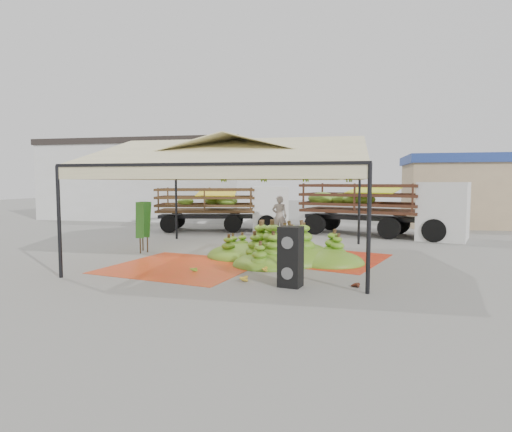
% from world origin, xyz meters
% --- Properties ---
extents(ground, '(90.00, 90.00, 0.00)m').
position_xyz_m(ground, '(0.00, 0.00, 0.00)').
color(ground, slate).
rests_on(ground, ground).
extents(canopy_tent, '(8.10, 8.10, 4.00)m').
position_xyz_m(canopy_tent, '(0.00, 0.00, 3.30)').
color(canopy_tent, black).
rests_on(canopy_tent, ground).
extents(building_white, '(14.30, 6.30, 5.40)m').
position_xyz_m(building_white, '(-10.00, 14.00, 2.71)').
color(building_white, silver).
rests_on(building_white, ground).
extents(building_tan, '(6.30, 5.30, 4.10)m').
position_xyz_m(building_tan, '(10.00, 13.00, 2.07)').
color(building_tan, tan).
rests_on(building_tan, ground).
extents(tarp_left, '(4.79, 4.64, 0.01)m').
position_xyz_m(tarp_left, '(-1.34, -1.92, 0.01)').
color(tarp_left, red).
rests_on(tarp_left, ground).
extents(tarp_right, '(4.70, 4.81, 0.01)m').
position_xyz_m(tarp_right, '(2.77, 0.36, 0.01)').
color(tarp_right, '#E64115').
rests_on(tarp_right, ground).
extents(banana_heap, '(6.35, 5.59, 1.18)m').
position_xyz_m(banana_heap, '(1.55, -0.22, 0.59)').
color(banana_heap, '#5A851B').
rests_on(banana_heap, ground).
extents(hand_yellow_a, '(0.62, 0.57, 0.23)m').
position_xyz_m(hand_yellow_a, '(1.13, -2.21, 0.11)').
color(hand_yellow_a, gold).
rests_on(hand_yellow_a, ground).
extents(hand_yellow_b, '(0.52, 0.43, 0.23)m').
position_xyz_m(hand_yellow_b, '(0.84, -3.44, 0.11)').
color(hand_yellow_b, gold).
rests_on(hand_yellow_b, ground).
extents(hand_red_a, '(0.50, 0.46, 0.19)m').
position_xyz_m(hand_red_a, '(2.07, -1.17, 0.09)').
color(hand_red_a, maroon).
rests_on(hand_red_a, ground).
extents(hand_red_b, '(0.48, 0.46, 0.17)m').
position_xyz_m(hand_red_b, '(3.70, -3.51, 0.09)').
color(hand_red_b, '#582514').
rests_on(hand_red_b, ground).
extents(hand_green, '(0.45, 0.40, 0.17)m').
position_xyz_m(hand_green, '(-0.82, -2.51, 0.09)').
color(hand_green, '#3D7418').
rests_on(hand_green, ground).
extents(hanging_bunches, '(4.74, 0.24, 0.20)m').
position_xyz_m(hanging_bunches, '(1.31, 1.15, 2.62)').
color(hanging_bunches, '#436F17').
rests_on(hanging_bunches, ground).
extents(speaker_stack, '(0.62, 0.57, 1.49)m').
position_xyz_m(speaker_stack, '(2.17, -3.70, 0.74)').
color(speaker_stack, black).
rests_on(speaker_stack, ground).
extents(banana_leaves, '(0.96, 1.36, 3.70)m').
position_xyz_m(banana_leaves, '(-3.70, 0.23, 0.00)').
color(banana_leaves, '#2A6C1D').
rests_on(banana_leaves, ground).
extents(vendor, '(0.75, 0.53, 1.93)m').
position_xyz_m(vendor, '(0.41, 5.76, 0.96)').
color(vendor, gray).
rests_on(vendor, ground).
extents(truck_left, '(7.06, 3.63, 2.31)m').
position_xyz_m(truck_left, '(-2.61, 7.72, 1.43)').
color(truck_left, '#4C3719').
rests_on(truck_left, ground).
extents(truck_right, '(7.86, 4.69, 2.55)m').
position_xyz_m(truck_right, '(5.42, 7.05, 1.57)').
color(truck_right, '#4F2B1A').
rests_on(truck_right, ground).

